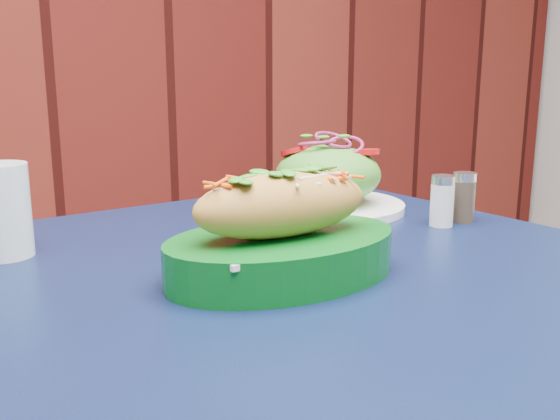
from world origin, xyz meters
TOP-DOWN VIEW (x-y plane):
  - cafe_table at (-0.09, 1.53)m, footprint 0.82×0.82m
  - banh_mi_basket at (-0.13, 1.50)m, footprint 0.27×0.18m
  - salad_plate at (0.11, 1.73)m, footprint 0.24×0.24m
  - water_glass at (-0.36, 1.75)m, footprint 0.07×0.07m
  - salt_shaker at (0.18, 1.56)m, footprint 0.03×0.03m
  - pepper_shaker at (0.23, 1.56)m, footprint 0.03×0.03m

SIDE VIEW (x-z plane):
  - cafe_table at x=-0.09m, z-range 0.29..1.04m
  - salt_shaker at x=0.18m, z-range 0.75..0.82m
  - pepper_shaker at x=0.23m, z-range 0.75..0.82m
  - banh_mi_basket at x=-0.13m, z-range 0.73..0.86m
  - salad_plate at x=0.11m, z-range 0.74..0.86m
  - water_glass at x=-0.36m, z-range 0.75..0.86m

